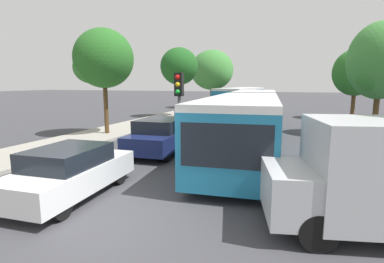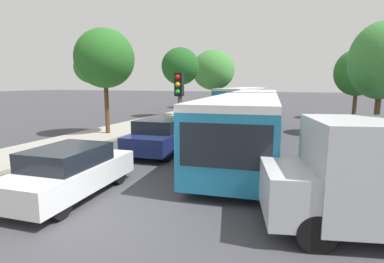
{
  "view_description": "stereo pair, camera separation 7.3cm",
  "coord_description": "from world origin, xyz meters",
  "px_view_note": "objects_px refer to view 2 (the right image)",
  "views": [
    {
      "loc": [
        3.94,
        -5.13,
        3.01
      ],
      "look_at": [
        0.2,
        5.34,
        1.2
      ],
      "focal_mm": 28.0,
      "sensor_mm": 36.0,
      "label": 1
    },
    {
      "loc": [
        4.01,
        -5.11,
        3.01
      ],
      "look_at": [
        0.2,
        5.34,
        1.2
      ],
      "focal_mm": 28.0,
      "sensor_mm": 36.0,
      "label": 2
    }
  ],
  "objects_px": {
    "queued_car_white": "(70,171)",
    "tree_left_mid": "(103,60)",
    "articulated_bus": "(250,115)",
    "traffic_light": "(179,96)",
    "city_bus_rear": "(242,98)",
    "tree_left_distant": "(213,70)",
    "queued_car_navy": "(162,135)",
    "queued_car_silver": "(195,121)",
    "tree_right_mid": "(381,63)",
    "tree_left_far": "(180,67)",
    "tree_right_far": "(357,72)"
  },
  "relations": [
    {
      "from": "tree_left_far",
      "to": "traffic_light",
      "type": "bearing_deg",
      "value": -68.03
    },
    {
      "from": "traffic_light",
      "to": "queued_car_white",
      "type": "bearing_deg",
      "value": -13.72
    },
    {
      "from": "city_bus_rear",
      "to": "tree_left_mid",
      "type": "xyz_separation_m",
      "value": [
        -4.72,
        -17.09,
        2.82
      ]
    },
    {
      "from": "articulated_bus",
      "to": "queued_car_navy",
      "type": "relative_size",
      "value": 3.86
    },
    {
      "from": "queued_car_white",
      "to": "tree_right_far",
      "type": "xyz_separation_m",
      "value": [
        9.85,
        21.91,
        3.17
      ]
    },
    {
      "from": "traffic_light",
      "to": "tree_right_mid",
      "type": "distance_m",
      "value": 11.99
    },
    {
      "from": "tree_left_far",
      "to": "tree_left_distant",
      "type": "bearing_deg",
      "value": 89.8
    },
    {
      "from": "tree_left_mid",
      "to": "queued_car_silver",
      "type": "bearing_deg",
      "value": 26.0
    },
    {
      "from": "queued_car_silver",
      "to": "tree_left_mid",
      "type": "height_order",
      "value": "tree_left_mid"
    },
    {
      "from": "articulated_bus",
      "to": "tree_left_mid",
      "type": "height_order",
      "value": "tree_left_mid"
    },
    {
      "from": "tree_left_mid",
      "to": "tree_right_mid",
      "type": "distance_m",
      "value": 15.31
    },
    {
      "from": "articulated_bus",
      "to": "tree_right_mid",
      "type": "distance_m",
      "value": 8.04
    },
    {
      "from": "tree_left_far",
      "to": "tree_right_mid",
      "type": "xyz_separation_m",
      "value": [
        14.01,
        -5.41,
        -0.23
      ]
    },
    {
      "from": "tree_left_distant",
      "to": "tree_right_mid",
      "type": "distance_m",
      "value": 20.99
    },
    {
      "from": "queued_car_white",
      "to": "traffic_light",
      "type": "xyz_separation_m",
      "value": [
        1.18,
        4.78,
        1.81
      ]
    },
    {
      "from": "queued_car_silver",
      "to": "tree_left_far",
      "type": "relative_size",
      "value": 0.73
    },
    {
      "from": "articulated_bus",
      "to": "traffic_light",
      "type": "xyz_separation_m",
      "value": [
        -2.12,
        -4.18,
        1.06
      ]
    },
    {
      "from": "articulated_bus",
      "to": "city_bus_rear",
      "type": "relative_size",
      "value": 1.44
    },
    {
      "from": "queued_car_navy",
      "to": "traffic_light",
      "type": "bearing_deg",
      "value": -125.44
    },
    {
      "from": "queued_car_white",
      "to": "tree_left_mid",
      "type": "bearing_deg",
      "value": 27.43
    },
    {
      "from": "city_bus_rear",
      "to": "tree_left_far",
      "type": "height_order",
      "value": "tree_left_far"
    },
    {
      "from": "tree_right_mid",
      "to": "tree_right_far",
      "type": "distance_m",
      "value": 8.81
    },
    {
      "from": "queued_car_navy",
      "to": "tree_right_mid",
      "type": "distance_m",
      "value": 12.69
    },
    {
      "from": "articulated_bus",
      "to": "queued_car_silver",
      "type": "bearing_deg",
      "value": -120.0
    },
    {
      "from": "queued_car_silver",
      "to": "tree_right_far",
      "type": "height_order",
      "value": "tree_right_far"
    },
    {
      "from": "queued_car_silver",
      "to": "traffic_light",
      "type": "bearing_deg",
      "value": -169.83
    },
    {
      "from": "city_bus_rear",
      "to": "tree_left_far",
      "type": "xyz_separation_m",
      "value": [
        -4.21,
        -6.86,
        2.89
      ]
    },
    {
      "from": "articulated_bus",
      "to": "tree_right_mid",
      "type": "height_order",
      "value": "tree_right_mid"
    },
    {
      "from": "traffic_light",
      "to": "tree_left_distant",
      "type": "bearing_deg",
      "value": -166.92
    },
    {
      "from": "articulated_bus",
      "to": "tree_left_mid",
      "type": "relative_size",
      "value": 2.82
    },
    {
      "from": "traffic_light",
      "to": "tree_left_mid",
      "type": "xyz_separation_m",
      "value": [
        -6.06,
        3.51,
        1.77
      ]
    },
    {
      "from": "queued_car_navy",
      "to": "queued_car_silver",
      "type": "height_order",
      "value": "queued_car_silver"
    },
    {
      "from": "queued_car_navy",
      "to": "tree_left_mid",
      "type": "height_order",
      "value": "tree_left_mid"
    },
    {
      "from": "queued_car_white",
      "to": "tree_right_mid",
      "type": "relative_size",
      "value": 0.63
    },
    {
      "from": "tree_right_far",
      "to": "articulated_bus",
      "type": "bearing_deg",
      "value": -116.86
    },
    {
      "from": "articulated_bus",
      "to": "traffic_light",
      "type": "height_order",
      "value": "traffic_light"
    },
    {
      "from": "tree_left_mid",
      "to": "tree_left_far",
      "type": "relative_size",
      "value": 1.0
    },
    {
      "from": "queued_car_silver",
      "to": "tree_left_distant",
      "type": "distance_m",
      "value": 19.03
    },
    {
      "from": "articulated_bus",
      "to": "queued_car_white",
      "type": "bearing_deg",
      "value": -25.28
    },
    {
      "from": "city_bus_rear",
      "to": "tree_left_distant",
      "type": "relative_size",
      "value": 1.71
    },
    {
      "from": "queued_car_navy",
      "to": "tree_left_distant",
      "type": "xyz_separation_m",
      "value": [
        -4.4,
        23.28,
        3.76
      ]
    },
    {
      "from": "tree_left_distant",
      "to": "tree_right_mid",
      "type": "bearing_deg",
      "value": -48.24
    },
    {
      "from": "queued_car_navy",
      "to": "traffic_light",
      "type": "relative_size",
      "value": 1.29
    },
    {
      "from": "city_bus_rear",
      "to": "tree_right_far",
      "type": "height_order",
      "value": "tree_right_far"
    },
    {
      "from": "traffic_light",
      "to": "tree_left_far",
      "type": "height_order",
      "value": "tree_left_far"
    },
    {
      "from": "queued_car_white",
      "to": "queued_car_silver",
      "type": "xyz_separation_m",
      "value": [
        -0.19,
        10.58,
        0.08
      ]
    },
    {
      "from": "tree_left_mid",
      "to": "tree_right_mid",
      "type": "xyz_separation_m",
      "value": [
        14.53,
        4.82,
        -0.16
      ]
    },
    {
      "from": "city_bus_rear",
      "to": "traffic_light",
      "type": "distance_m",
      "value": 20.67
    },
    {
      "from": "city_bus_rear",
      "to": "tree_left_far",
      "type": "distance_m",
      "value": 8.55
    },
    {
      "from": "tree_left_distant",
      "to": "queued_car_navy",
      "type": "bearing_deg",
      "value": -79.3
    }
  ]
}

